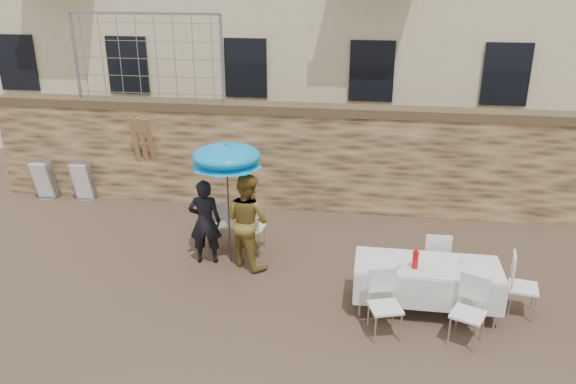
# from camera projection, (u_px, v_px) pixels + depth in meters

# --- Properties ---
(ground) EXTENTS (80.00, 80.00, 0.00)m
(ground) POSITION_uv_depth(u_px,v_px,m) (235.00, 342.00, 7.71)
(ground) COLOR brown
(ground) RESTS_ON ground
(stone_wall) EXTENTS (13.00, 0.50, 2.20)m
(stone_wall) POSITION_uv_depth(u_px,v_px,m) (290.00, 157.00, 11.93)
(stone_wall) COLOR olive
(stone_wall) RESTS_ON ground
(chain_link_fence) EXTENTS (3.20, 0.06, 1.80)m
(chain_link_fence) POSITION_uv_depth(u_px,v_px,m) (147.00, 59.00, 11.64)
(chain_link_fence) COLOR gray
(chain_link_fence) RESTS_ON stone_wall
(man_suit) EXTENTS (0.61, 0.45, 1.52)m
(man_suit) POSITION_uv_depth(u_px,v_px,m) (205.00, 222.00, 9.63)
(man_suit) COLOR black
(man_suit) RESTS_ON ground
(woman_dress) EXTENTS (1.02, 0.97, 1.67)m
(woman_dress) POSITION_uv_depth(u_px,v_px,m) (248.00, 221.00, 9.49)
(woman_dress) COLOR #B18E36
(woman_dress) RESTS_ON ground
(umbrella) EXTENTS (1.20, 1.20, 1.98)m
(umbrella) POSITION_uv_depth(u_px,v_px,m) (227.00, 160.00, 9.26)
(umbrella) COLOR #3F3F44
(umbrella) RESTS_ON ground
(couple_chair_left) EXTENTS (0.67, 0.67, 0.96)m
(couple_chair_left) POSITION_uv_depth(u_px,v_px,m) (215.00, 224.00, 10.23)
(couple_chair_left) COLOR white
(couple_chair_left) RESTS_ON ground
(couple_chair_right) EXTENTS (0.53, 0.53, 0.96)m
(couple_chair_right) POSITION_uv_depth(u_px,v_px,m) (252.00, 226.00, 10.13)
(couple_chair_right) COLOR white
(couple_chair_right) RESTS_ON ground
(banquet_table) EXTENTS (2.10, 0.85, 0.78)m
(banquet_table) POSITION_uv_depth(u_px,v_px,m) (428.00, 267.00, 8.20)
(banquet_table) COLOR silver
(banquet_table) RESTS_ON ground
(soda_bottle) EXTENTS (0.09, 0.09, 0.26)m
(soda_bottle) POSITION_uv_depth(u_px,v_px,m) (415.00, 260.00, 8.03)
(soda_bottle) COLOR red
(soda_bottle) RESTS_ON banquet_table
(table_chair_front_left) EXTENTS (0.60, 0.60, 0.96)m
(table_chair_front_left) POSITION_uv_depth(u_px,v_px,m) (385.00, 306.00, 7.69)
(table_chair_front_left) COLOR white
(table_chair_front_left) RESTS_ON ground
(table_chair_front_right) EXTENTS (0.63, 0.63, 0.96)m
(table_chair_front_right) POSITION_uv_depth(u_px,v_px,m) (468.00, 313.00, 7.53)
(table_chair_front_right) COLOR white
(table_chair_front_right) RESTS_ON ground
(table_chair_back) EXTENTS (0.49, 0.49, 0.96)m
(table_chair_back) POSITION_uv_depth(u_px,v_px,m) (435.00, 258.00, 9.00)
(table_chair_back) COLOR white
(table_chair_back) RESTS_ON ground
(table_chair_side) EXTENTS (0.55, 0.55, 0.96)m
(table_chair_side) POSITION_uv_depth(u_px,v_px,m) (524.00, 286.00, 8.18)
(table_chair_side) COLOR white
(table_chair_side) RESTS_ON ground
(chair_stack_left) EXTENTS (0.46, 0.40, 0.92)m
(chair_stack_left) POSITION_uv_depth(u_px,v_px,m) (48.00, 177.00, 12.65)
(chair_stack_left) COLOR white
(chair_stack_left) RESTS_ON ground
(chair_stack_right) EXTENTS (0.46, 0.32, 0.92)m
(chair_stack_right) POSITION_uv_depth(u_px,v_px,m) (85.00, 180.00, 12.52)
(chair_stack_right) COLOR white
(chair_stack_right) RESTS_ON ground
(wood_planks) EXTENTS (0.70, 0.20, 2.00)m
(wood_planks) POSITION_uv_depth(u_px,v_px,m) (152.00, 159.00, 12.16)
(wood_planks) COLOR #A37749
(wood_planks) RESTS_ON ground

